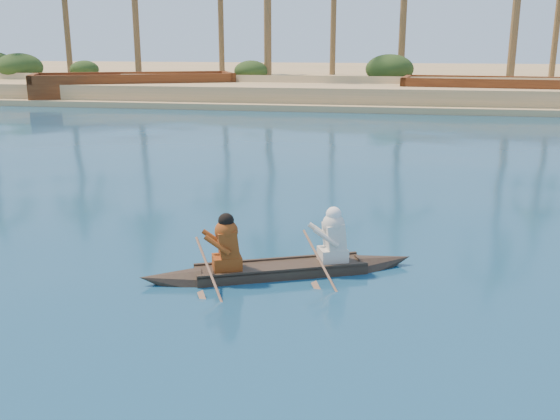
# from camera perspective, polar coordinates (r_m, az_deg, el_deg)

# --- Properties ---
(sandy_embankment) EXTENTS (150.00, 51.00, 1.50)m
(sandy_embankment) POSITION_cam_1_polar(r_m,az_deg,el_deg) (61.21, 16.95, 11.25)
(sandy_embankment) COLOR tan
(sandy_embankment) RESTS_ON ground
(shrub_cluster) EXTENTS (100.00, 6.00, 2.40)m
(shrub_cluster) POSITION_cam_1_polar(r_m,az_deg,el_deg) (45.91, 18.88, 10.89)
(shrub_cluster) COLOR #1D3413
(shrub_cluster) RESTS_ON ground
(canoe) EXTENTS (4.65, 2.50, 1.32)m
(canoe) POSITION_cam_1_polar(r_m,az_deg,el_deg) (10.73, 0.08, -4.64)
(canoe) COLOR #352B1D
(canoe) RESTS_ON ground
(barge_left) EXTENTS (13.98, 9.66, 2.22)m
(barge_left) POSITION_cam_1_polar(r_m,az_deg,el_deg) (44.85, -13.12, 10.68)
(barge_left) COLOR brown
(barge_left) RESTS_ON ground
(barge_mid) EXTENTS (13.25, 5.60, 2.15)m
(barge_mid) POSITION_cam_1_polar(r_m,az_deg,el_deg) (41.56, 20.17, 9.81)
(barge_mid) COLOR brown
(barge_mid) RESTS_ON ground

